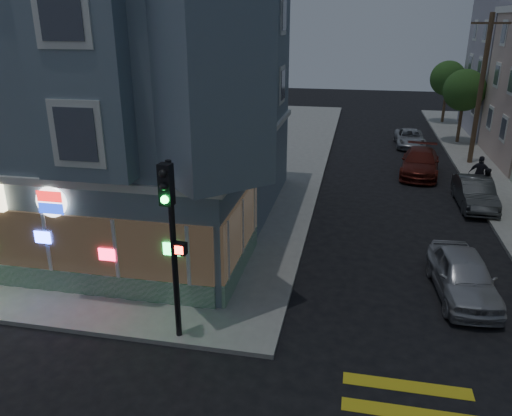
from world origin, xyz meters
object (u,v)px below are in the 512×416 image
(parked_car_a, at_px, (463,276))
(parked_car_b, at_px, (475,193))
(street_tree_far, at_px, (448,78))
(parked_car_c, at_px, (420,162))
(traffic_signal, at_px, (171,224))
(street_tree_near, at_px, (464,90))
(utility_pole, at_px, (481,89))
(parked_car_d, at_px, (410,138))
(pedestrian_a, at_px, (485,184))
(pedestrian_b, at_px, (480,174))

(parked_car_a, xyz_separation_m, parked_car_b, (2.10, 9.16, -0.03))
(street_tree_far, distance_m, parked_car_c, 17.65)
(parked_car_a, bearing_deg, traffic_signal, -156.91)
(street_tree_far, xyz_separation_m, traffic_signal, (-12.03, -35.74, -0.25))
(parked_car_b, bearing_deg, street_tree_near, 83.28)
(utility_pole, bearing_deg, parked_car_d, 127.99)
(pedestrian_a, relative_size, pedestrian_b, 0.86)
(parked_car_a, height_order, traffic_signal, traffic_signal)
(pedestrian_a, distance_m, parked_car_b, 1.05)
(street_tree_near, height_order, traffic_signal, street_tree_near)
(utility_pole, distance_m, street_tree_near, 6.06)
(street_tree_far, distance_m, traffic_signal, 37.71)
(parked_car_b, bearing_deg, street_tree_far, 85.45)
(street_tree_far, bearing_deg, street_tree_near, -90.00)
(utility_pole, xyz_separation_m, pedestrian_a, (-0.70, -7.37, -3.82))
(street_tree_far, bearing_deg, utility_pole, -90.82)
(street_tree_far, bearing_deg, parked_car_b, -93.87)
(parked_car_b, distance_m, traffic_signal, 17.41)
(street_tree_near, bearing_deg, parked_car_c, -111.83)
(parked_car_d, height_order, traffic_signal, traffic_signal)
(utility_pole, height_order, street_tree_near, utility_pole)
(pedestrian_a, relative_size, traffic_signal, 0.32)
(utility_pole, relative_size, parked_car_a, 2.03)
(parked_car_a, bearing_deg, street_tree_near, 76.82)
(pedestrian_b, bearing_deg, utility_pole, -78.54)
(street_tree_near, distance_m, parked_car_b, 14.62)
(street_tree_far, height_order, parked_car_b, street_tree_far)
(utility_pole, distance_m, parked_car_a, 18.14)
(pedestrian_b, xyz_separation_m, parked_car_d, (-2.70, 10.41, -0.50))
(pedestrian_b, bearing_deg, traffic_signal, 72.71)
(street_tree_near, distance_m, parked_car_d, 5.17)
(street_tree_near, height_order, parked_car_a, street_tree_near)
(parked_car_a, bearing_deg, utility_pole, 74.49)
(pedestrian_a, xyz_separation_m, parked_car_d, (-2.70, 11.72, -0.37))
(utility_pole, height_order, parked_car_a, utility_pole)
(utility_pole, bearing_deg, street_tree_near, 88.09)
(pedestrian_b, bearing_deg, parked_car_a, 94.61)
(utility_pole, bearing_deg, pedestrian_b, -96.60)
(street_tree_near, xyz_separation_m, traffic_signal, (-12.03, -27.74, -0.25))
(street_tree_near, bearing_deg, pedestrian_a, -93.85)
(parked_car_d, bearing_deg, pedestrian_b, -76.36)
(utility_pole, xyz_separation_m, parked_car_c, (-3.40, -2.99, -4.04))
(parked_car_a, bearing_deg, pedestrian_b, 72.14)
(parked_car_c, relative_size, parked_car_d, 1.19)
(parked_car_a, relative_size, traffic_signal, 0.85)
(street_tree_far, xyz_separation_m, pedestrian_b, (-0.90, -20.05, -2.83))
(pedestrian_b, relative_size, parked_car_c, 0.37)
(parked_car_c, distance_m, parked_car_d, 7.34)
(street_tree_near, bearing_deg, parked_car_b, -96.04)
(pedestrian_b, bearing_deg, parked_car_b, 92.37)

